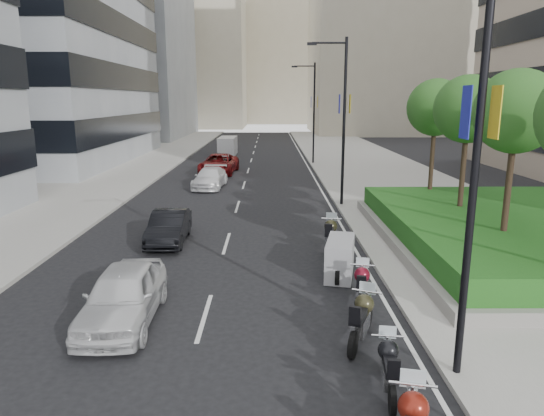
{
  "coord_description": "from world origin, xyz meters",
  "views": [
    {
      "loc": [
        0.3,
        -8.33,
        5.84
      ],
      "look_at": [
        0.38,
        8.76,
        2.0
      ],
      "focal_mm": 32.0,
      "sensor_mm": 36.0,
      "label": 1
    }
  ],
  "objects_px": {
    "lamp_post_1": "(341,114)",
    "lamp_post_2": "(312,108)",
    "car_b": "(169,227)",
    "motorcycle_2": "(389,367)",
    "motorcycle_3": "(362,318)",
    "motorcycle_6": "(330,235)",
    "lamp_post_0": "(470,141)",
    "car_a": "(123,295)",
    "motorcycle_4": "(361,286)",
    "car_d": "(219,164)",
    "motorcycle_5": "(340,258)",
    "delivery_van": "(228,147)",
    "car_c": "(210,178)"
  },
  "relations": [
    {
      "from": "lamp_post_1",
      "to": "lamp_post_2",
      "type": "relative_size",
      "value": 1.0
    },
    {
      "from": "lamp_post_1",
      "to": "car_b",
      "type": "xyz_separation_m",
      "value": [
        -8.03,
        -6.86,
        -4.41
      ]
    },
    {
      "from": "motorcycle_2",
      "to": "motorcycle_3",
      "type": "height_order",
      "value": "motorcycle_3"
    },
    {
      "from": "lamp_post_1",
      "to": "motorcycle_6",
      "type": "relative_size",
      "value": 3.79
    },
    {
      "from": "lamp_post_0",
      "to": "motorcycle_3",
      "type": "relative_size",
      "value": 4.2
    },
    {
      "from": "lamp_post_2",
      "to": "motorcycle_2",
      "type": "xyz_separation_m",
      "value": [
        -1.43,
        -35.46,
        -4.53
      ]
    },
    {
      "from": "motorcycle_3",
      "to": "car_a",
      "type": "bearing_deg",
      "value": 102.79
    },
    {
      "from": "motorcycle_4",
      "to": "car_a",
      "type": "distance_m",
      "value": 6.63
    },
    {
      "from": "lamp_post_2",
      "to": "car_a",
      "type": "relative_size",
      "value": 2.05
    },
    {
      "from": "motorcycle_2",
      "to": "car_d",
      "type": "bearing_deg",
      "value": 20.0
    },
    {
      "from": "motorcycle_2",
      "to": "motorcycle_4",
      "type": "distance_m",
      "value": 4.24
    },
    {
      "from": "lamp_post_1",
      "to": "car_d",
      "type": "height_order",
      "value": "lamp_post_1"
    },
    {
      "from": "motorcycle_5",
      "to": "delivery_van",
      "type": "relative_size",
      "value": 0.49
    },
    {
      "from": "lamp_post_0",
      "to": "motorcycle_3",
      "type": "height_order",
      "value": "lamp_post_0"
    },
    {
      "from": "lamp_post_2",
      "to": "delivery_van",
      "type": "distance_m",
      "value": 12.03
    },
    {
      "from": "motorcycle_3",
      "to": "motorcycle_6",
      "type": "xyz_separation_m",
      "value": [
        0.12,
        7.33,
        0.03
      ]
    },
    {
      "from": "motorcycle_5",
      "to": "car_b",
      "type": "xyz_separation_m",
      "value": [
        -6.55,
        4.01,
        0.02
      ]
    },
    {
      "from": "motorcycle_4",
      "to": "car_c",
      "type": "distance_m",
      "value": 20.32
    },
    {
      "from": "motorcycle_2",
      "to": "delivery_van",
      "type": "xyz_separation_m",
      "value": [
        -6.91,
        43.05,
        0.35
      ]
    },
    {
      "from": "motorcycle_3",
      "to": "delivery_van",
      "type": "relative_size",
      "value": 0.47
    },
    {
      "from": "motorcycle_3",
      "to": "lamp_post_2",
      "type": "bearing_deg",
      "value": 20.32
    },
    {
      "from": "motorcycle_6",
      "to": "car_b",
      "type": "relative_size",
      "value": 0.59
    },
    {
      "from": "motorcycle_3",
      "to": "lamp_post_1",
      "type": "bearing_deg",
      "value": 17.13
    },
    {
      "from": "car_a",
      "to": "car_d",
      "type": "relative_size",
      "value": 0.78
    },
    {
      "from": "lamp_post_0",
      "to": "delivery_van",
      "type": "relative_size",
      "value": 1.97
    },
    {
      "from": "motorcycle_3",
      "to": "motorcycle_4",
      "type": "relative_size",
      "value": 1.0
    },
    {
      "from": "delivery_van",
      "to": "motorcycle_5",
      "type": "bearing_deg",
      "value": -78.14
    },
    {
      "from": "lamp_post_0",
      "to": "motorcycle_2",
      "type": "distance_m",
      "value": 4.77
    },
    {
      "from": "lamp_post_0",
      "to": "motorcycle_6",
      "type": "relative_size",
      "value": 3.79
    },
    {
      "from": "motorcycle_4",
      "to": "motorcycle_6",
      "type": "distance_m",
      "value": 5.19
    },
    {
      "from": "motorcycle_2",
      "to": "motorcycle_4",
      "type": "bearing_deg",
      "value": 4.62
    },
    {
      "from": "motorcycle_3",
      "to": "lamp_post_0",
      "type": "bearing_deg",
      "value": -112.67
    },
    {
      "from": "motorcycle_6",
      "to": "car_c",
      "type": "xyz_separation_m",
      "value": [
        -6.39,
        14.01,
        0.03
      ]
    },
    {
      "from": "car_b",
      "to": "car_d",
      "type": "xyz_separation_m",
      "value": [
        0.12,
        19.13,
        0.13
      ]
    },
    {
      "from": "delivery_van",
      "to": "car_a",
      "type": "bearing_deg",
      "value": -87.93
    },
    {
      "from": "motorcycle_3",
      "to": "car_a",
      "type": "relative_size",
      "value": 0.49
    },
    {
      "from": "lamp_post_0",
      "to": "car_c",
      "type": "bearing_deg",
      "value": 108.9
    },
    {
      "from": "lamp_post_1",
      "to": "motorcycle_3",
      "type": "bearing_deg",
      "value": -95.92
    },
    {
      "from": "motorcycle_3",
      "to": "car_a",
      "type": "distance_m",
      "value": 6.26
    },
    {
      "from": "lamp_post_1",
      "to": "motorcycle_5",
      "type": "distance_m",
      "value": 11.82
    },
    {
      "from": "lamp_post_2",
      "to": "car_b",
      "type": "distance_m",
      "value": 26.49
    },
    {
      "from": "car_a",
      "to": "delivery_van",
      "type": "relative_size",
      "value": 0.96
    },
    {
      "from": "motorcycle_4",
      "to": "car_b",
      "type": "height_order",
      "value": "car_b"
    },
    {
      "from": "lamp_post_0",
      "to": "motorcycle_5",
      "type": "xyz_separation_m",
      "value": [
        -1.49,
        6.14,
        -4.43
      ]
    },
    {
      "from": "motorcycle_4",
      "to": "motorcycle_6",
      "type": "relative_size",
      "value": 0.9
    },
    {
      "from": "motorcycle_5",
      "to": "delivery_van",
      "type": "xyz_separation_m",
      "value": [
        -6.85,
        36.46,
        0.25
      ]
    },
    {
      "from": "lamp_post_2",
      "to": "motorcycle_2",
      "type": "distance_m",
      "value": 35.77
    },
    {
      "from": "lamp_post_2",
      "to": "motorcycle_2",
      "type": "height_order",
      "value": "lamp_post_2"
    },
    {
      "from": "lamp_post_2",
      "to": "car_d",
      "type": "height_order",
      "value": "lamp_post_2"
    },
    {
      "from": "motorcycle_2",
      "to": "car_a",
      "type": "distance_m",
      "value": 7.09
    }
  ]
}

